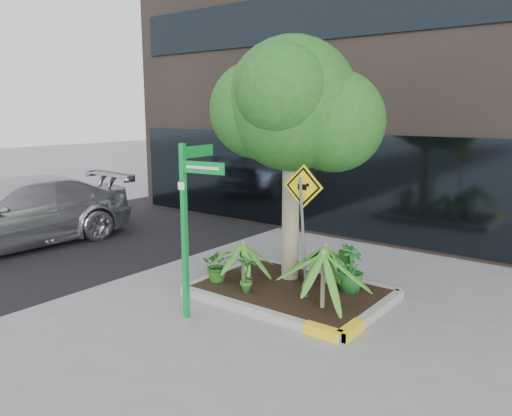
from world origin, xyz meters
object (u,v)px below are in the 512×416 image
Objects in this scene: cattle_sign at (303,210)px; street_sign_post at (189,212)px; tree at (292,104)px; parked_car at (14,214)px.

street_sign_post is at bearing -134.09° from cattle_sign.
parked_car is (-6.81, -1.78, -2.55)m from tree.
cattle_sign reaches higher than parked_car.
parked_car is 6.47m from street_sign_post.
tree is 2.06m from cattle_sign.
tree reaches higher than parked_car.
street_sign_post reaches higher than cattle_sign.
street_sign_post is at bearing -100.85° from tree.
street_sign_post is 1.23× the size of cattle_sign.
tree is 2.80m from street_sign_post.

